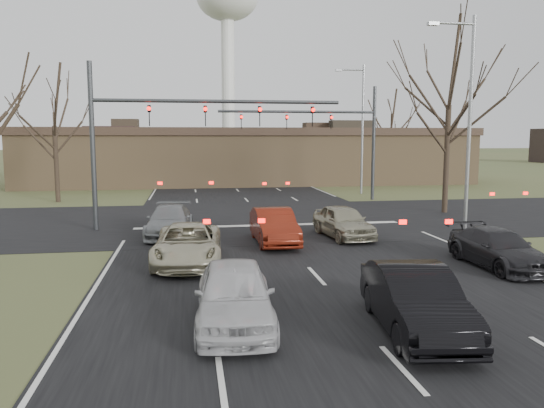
{
  "coord_description": "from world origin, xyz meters",
  "views": [
    {
      "loc": [
        -4.02,
        -13.27,
        4.5
      ],
      "look_at": [
        -0.97,
        6.1,
        2.0
      ],
      "focal_mm": 35.0,
      "sensor_mm": 36.0,
      "label": 1
    }
  ],
  "objects_px": {
    "building": "(251,156)",
    "mast_arm_far": "(335,129)",
    "car_white_sedan": "(234,294)",
    "car_red_ahead": "(274,226)",
    "water_tower": "(227,8)",
    "car_silver_ahead": "(343,222)",
    "car_black_hatch": "(415,300)",
    "car_grey_ahead": "(170,221)",
    "mast_arm_near": "(162,125)",
    "streetlight_right_near": "(467,113)",
    "car_silver_suv": "(188,244)",
    "car_charcoal_sedan": "(498,249)",
    "streetlight_right_far": "(360,123)"
  },
  "relations": [
    {
      "from": "building",
      "to": "mast_arm_far",
      "type": "xyz_separation_m",
      "value": [
        4.18,
        -15.0,
        2.35
      ]
    },
    {
      "from": "car_white_sedan",
      "to": "car_red_ahead",
      "type": "relative_size",
      "value": 1.01
    },
    {
      "from": "water_tower",
      "to": "car_silver_ahead",
      "type": "relative_size",
      "value": 10.44
    },
    {
      "from": "car_black_hatch",
      "to": "car_grey_ahead",
      "type": "distance_m",
      "value": 14.37
    },
    {
      "from": "car_black_hatch",
      "to": "car_red_ahead",
      "type": "relative_size",
      "value": 1.03
    },
    {
      "from": "building",
      "to": "car_grey_ahead",
      "type": "height_order",
      "value": "building"
    },
    {
      "from": "mast_arm_near",
      "to": "mast_arm_far",
      "type": "bearing_deg",
      "value": 41.22
    },
    {
      "from": "streetlight_right_near",
      "to": "car_white_sedan",
      "type": "bearing_deg",
      "value": -136.92
    },
    {
      "from": "car_silver_suv",
      "to": "car_red_ahead",
      "type": "bearing_deg",
      "value": 43.43
    },
    {
      "from": "car_red_ahead",
      "to": "mast_arm_near",
      "type": "bearing_deg",
      "value": 136.02
    },
    {
      "from": "building",
      "to": "car_black_hatch",
      "type": "height_order",
      "value": "building"
    },
    {
      "from": "car_black_hatch",
      "to": "building",
      "type": "bearing_deg",
      "value": 95.07
    },
    {
      "from": "car_silver_suv",
      "to": "car_charcoal_sedan",
      "type": "distance_m",
      "value": 10.83
    },
    {
      "from": "water_tower",
      "to": "car_silver_suv",
      "type": "relative_size",
      "value": 8.81
    },
    {
      "from": "car_grey_ahead",
      "to": "car_red_ahead",
      "type": "distance_m",
      "value": 5.04
    },
    {
      "from": "water_tower",
      "to": "car_black_hatch",
      "type": "xyz_separation_m",
      "value": [
        -4.92,
        -122.11,
        -34.71
      ]
    },
    {
      "from": "car_white_sedan",
      "to": "car_grey_ahead",
      "type": "xyz_separation_m",
      "value": [
        -1.92,
        12.0,
        -0.08
      ]
    },
    {
      "from": "mast_arm_near",
      "to": "car_black_hatch",
      "type": "bearing_deg",
      "value": -67.33
    },
    {
      "from": "car_charcoal_sedan",
      "to": "car_grey_ahead",
      "type": "relative_size",
      "value": 0.95
    },
    {
      "from": "car_silver_suv",
      "to": "car_red_ahead",
      "type": "height_order",
      "value": "car_red_ahead"
    },
    {
      "from": "building",
      "to": "mast_arm_far",
      "type": "height_order",
      "value": "mast_arm_far"
    },
    {
      "from": "streetlight_right_near",
      "to": "car_silver_ahead",
      "type": "bearing_deg",
      "value": -173.79
    },
    {
      "from": "water_tower",
      "to": "car_red_ahead",
      "type": "xyz_separation_m",
      "value": [
        -6.5,
        -111.48,
        -34.73
      ]
    },
    {
      "from": "mast_arm_far",
      "to": "car_white_sedan",
      "type": "xyz_separation_m",
      "value": [
        -9.18,
        -24.05,
        -4.25
      ]
    },
    {
      "from": "building",
      "to": "car_black_hatch",
      "type": "distance_m",
      "value": 40.16
    },
    {
      "from": "building",
      "to": "water_tower",
      "type": "distance_m",
      "value": 88.41
    },
    {
      "from": "streetlight_right_near",
      "to": "car_silver_ahead",
      "type": "height_order",
      "value": "streetlight_right_near"
    },
    {
      "from": "streetlight_right_far",
      "to": "mast_arm_far",
      "type": "bearing_deg",
      "value": -128.11
    },
    {
      "from": "water_tower",
      "to": "mast_arm_far",
      "type": "xyz_separation_m",
      "value": [
        0.18,
        -97.0,
        -30.45
      ]
    },
    {
      "from": "car_silver_ahead",
      "to": "water_tower",
      "type": "bearing_deg",
      "value": 82.17
    },
    {
      "from": "water_tower",
      "to": "car_silver_suv",
      "type": "xyz_separation_m",
      "value": [
        -10.1,
        -114.55,
        -34.77
      ]
    },
    {
      "from": "car_red_ahead",
      "to": "car_charcoal_sedan",
      "type": "bearing_deg",
      "value": -37.53
    },
    {
      "from": "building",
      "to": "car_charcoal_sedan",
      "type": "height_order",
      "value": "building"
    },
    {
      "from": "streetlight_right_near",
      "to": "car_grey_ahead",
      "type": "distance_m",
      "value": 14.62
    },
    {
      "from": "water_tower",
      "to": "car_white_sedan",
      "type": "bearing_deg",
      "value": -94.25
    },
    {
      "from": "water_tower",
      "to": "car_grey_ahead",
      "type": "bearing_deg",
      "value": -95.72
    },
    {
      "from": "streetlight_right_near",
      "to": "car_charcoal_sedan",
      "type": "bearing_deg",
      "value": -108.98
    },
    {
      "from": "mast_arm_far",
      "to": "car_grey_ahead",
      "type": "relative_size",
      "value": 2.34
    },
    {
      "from": "car_red_ahead",
      "to": "streetlight_right_near",
      "type": "bearing_deg",
      "value": 8.46
    },
    {
      "from": "mast_arm_far",
      "to": "car_red_ahead",
      "type": "xyz_separation_m",
      "value": [
        -6.68,
        -14.48,
        -4.28
      ]
    },
    {
      "from": "water_tower",
      "to": "mast_arm_far",
      "type": "relative_size",
      "value": 4.0
    },
    {
      "from": "car_charcoal_sedan",
      "to": "car_red_ahead",
      "type": "xyz_separation_m",
      "value": [
        -7.0,
        5.27,
        0.08
      ]
    },
    {
      "from": "streetlight_right_far",
      "to": "car_charcoal_sedan",
      "type": "xyz_separation_m",
      "value": [
        -2.82,
        -23.75,
        -4.93
      ]
    },
    {
      "from": "mast_arm_far",
      "to": "car_charcoal_sedan",
      "type": "height_order",
      "value": "mast_arm_far"
    },
    {
      "from": "streetlight_right_near",
      "to": "car_silver_suv",
      "type": "bearing_deg",
      "value": -160.6
    },
    {
      "from": "streetlight_right_far",
      "to": "car_white_sedan",
      "type": "relative_size",
      "value": 2.21
    },
    {
      "from": "streetlight_right_far",
      "to": "car_black_hatch",
      "type": "height_order",
      "value": "streetlight_right_far"
    },
    {
      "from": "car_silver_ahead",
      "to": "mast_arm_near",
      "type": "bearing_deg",
      "value": 149.26
    },
    {
      "from": "mast_arm_near",
      "to": "car_grey_ahead",
      "type": "relative_size",
      "value": 2.55
    },
    {
      "from": "streetlight_right_near",
      "to": "car_charcoal_sedan",
      "type": "relative_size",
      "value": 2.22
    }
  ]
}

